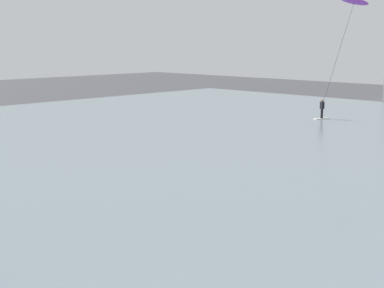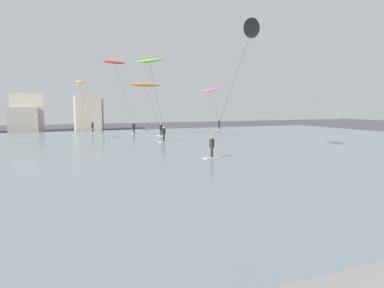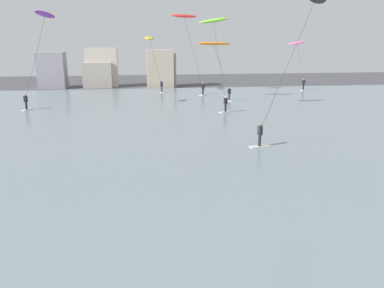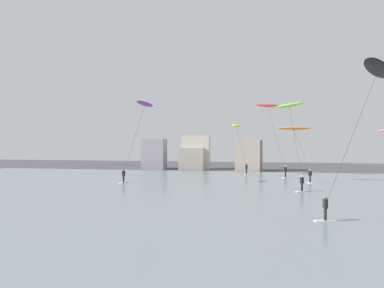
{
  "view_description": "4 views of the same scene",
  "coord_description": "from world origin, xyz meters",
  "px_view_note": "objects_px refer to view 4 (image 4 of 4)",
  "views": [
    {
      "loc": [
        10.77,
        -0.92,
        6.46
      ],
      "look_at": [
        -0.91,
        10.88,
        3.4
      ],
      "focal_mm": 52.0,
      "sensor_mm": 36.0,
      "label": 1
    },
    {
      "loc": [
        -5.88,
        -0.89,
        4.09
      ],
      "look_at": [
        0.49,
        14.07,
        2.29
      ],
      "focal_mm": 32.81,
      "sensor_mm": 36.0,
      "label": 2
    },
    {
      "loc": [
        -1.95,
        -1.21,
        7.14
      ],
      "look_at": [
        0.46,
        17.16,
        2.03
      ],
      "focal_mm": 35.39,
      "sensor_mm": 36.0,
      "label": 3
    },
    {
      "loc": [
        0.8,
        -1.0,
        5.51
      ],
      "look_at": [
        -1.67,
        14.72,
        5.24
      ],
      "focal_mm": 32.87,
      "sensor_mm": 36.0,
      "label": 4
    }
  ],
  "objects_px": {
    "kitesurfer_black": "(374,79)",
    "kitesurfer_purple": "(142,115)",
    "kitesurfer_lime": "(291,114)",
    "kitesurfer_red": "(269,111)",
    "kitesurfer_orange": "(295,131)",
    "kitesurfer_yellow": "(237,128)"
  },
  "relations": [
    {
      "from": "kitesurfer_purple",
      "to": "kitesurfer_lime",
      "type": "bearing_deg",
      "value": -6.55
    },
    {
      "from": "kitesurfer_yellow",
      "to": "kitesurfer_black",
      "type": "distance_m",
      "value": 30.52
    },
    {
      "from": "kitesurfer_lime",
      "to": "kitesurfer_purple",
      "type": "xyz_separation_m",
      "value": [
        -16.71,
        1.92,
        0.18
      ]
    },
    {
      "from": "kitesurfer_red",
      "to": "kitesurfer_orange",
      "type": "bearing_deg",
      "value": -61.97
    },
    {
      "from": "kitesurfer_lime",
      "to": "kitesurfer_yellow",
      "type": "bearing_deg",
      "value": 112.73
    },
    {
      "from": "kitesurfer_lime",
      "to": "kitesurfer_purple",
      "type": "height_order",
      "value": "kitesurfer_purple"
    },
    {
      "from": "kitesurfer_lime",
      "to": "kitesurfer_purple",
      "type": "bearing_deg",
      "value": 173.45
    },
    {
      "from": "kitesurfer_lime",
      "to": "kitesurfer_yellow",
      "type": "height_order",
      "value": "kitesurfer_lime"
    },
    {
      "from": "kitesurfer_lime",
      "to": "kitesurfer_yellow",
      "type": "xyz_separation_m",
      "value": [
        -6.0,
        14.33,
        -1.1
      ]
    },
    {
      "from": "kitesurfer_lime",
      "to": "kitesurfer_orange",
      "type": "height_order",
      "value": "kitesurfer_lime"
    },
    {
      "from": "kitesurfer_black",
      "to": "kitesurfer_purple",
      "type": "height_order",
      "value": "kitesurfer_black"
    },
    {
      "from": "kitesurfer_black",
      "to": "kitesurfer_purple",
      "type": "distance_m",
      "value": 25.94
    },
    {
      "from": "kitesurfer_orange",
      "to": "kitesurfer_purple",
      "type": "bearing_deg",
      "value": -164.28
    },
    {
      "from": "kitesurfer_purple",
      "to": "kitesurfer_orange",
      "type": "distance_m",
      "value": 18.84
    },
    {
      "from": "kitesurfer_orange",
      "to": "kitesurfer_red",
      "type": "bearing_deg",
      "value": 118.03
    },
    {
      "from": "kitesurfer_yellow",
      "to": "kitesurfer_red",
      "type": "distance_m",
      "value": 5.49
    },
    {
      "from": "kitesurfer_red",
      "to": "kitesurfer_purple",
      "type": "relative_size",
      "value": 1.04
    },
    {
      "from": "kitesurfer_black",
      "to": "kitesurfer_red",
      "type": "distance_m",
      "value": 27.36
    },
    {
      "from": "kitesurfer_lime",
      "to": "kitesurfer_black",
      "type": "relative_size",
      "value": 0.91
    },
    {
      "from": "kitesurfer_lime",
      "to": "kitesurfer_red",
      "type": "relative_size",
      "value": 0.9
    },
    {
      "from": "kitesurfer_yellow",
      "to": "kitesurfer_orange",
      "type": "bearing_deg",
      "value": -44.97
    },
    {
      "from": "kitesurfer_black",
      "to": "kitesurfer_purple",
      "type": "xyz_separation_m",
      "value": [
        -19.92,
        16.6,
        -0.92
      ]
    }
  ]
}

